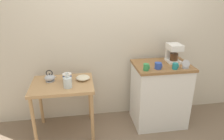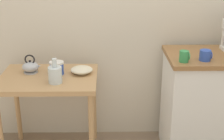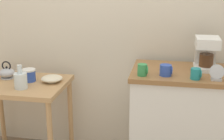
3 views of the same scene
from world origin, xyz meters
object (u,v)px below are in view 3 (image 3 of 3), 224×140
object	(u,v)px
mug_dark_teal	(196,74)
table_clock	(217,73)
canister_enamel	(29,75)
mug_tall_green	(143,70)
coffee_maker	(206,52)
glass_carafe_vase	(21,80)
bowl_stoneware	(52,79)
teakettle	(7,73)
mug_blue	(166,70)

from	to	relation	value
mug_dark_teal	table_clock	distance (m)	0.14
canister_enamel	mug_tall_green	distance (m)	1.04
coffee_maker	mug_dark_teal	bearing A→B (deg)	-107.83
glass_carafe_vase	table_clock	bearing A→B (deg)	-1.32
glass_carafe_vase	coffee_maker	size ratio (longest dim) A/B	0.77
bowl_stoneware	mug_dark_teal	distance (m)	1.23
teakettle	canister_enamel	size ratio (longest dim) A/B	1.41
mug_dark_teal	bowl_stoneware	bearing A→B (deg)	169.00
canister_enamel	coffee_maker	world-z (taller)	coffee_maker
teakettle	mug_blue	xyz separation A→B (m)	(1.41, -0.21, 0.17)
bowl_stoneware	table_clock	bearing A→B (deg)	-9.91
mug_dark_teal	glass_carafe_vase	bearing A→B (deg)	178.61
mug_blue	table_clock	distance (m)	0.36
mug_blue	table_clock	bearing A→B (deg)	-7.56
bowl_stoneware	canister_enamel	distance (m)	0.21
bowl_stoneware	teakettle	distance (m)	0.43
canister_enamel	bowl_stoneware	bearing A→B (deg)	3.53
bowl_stoneware	table_clock	xyz separation A→B (m)	(1.33, -0.23, 0.19)
teakettle	mug_tall_green	world-z (taller)	mug_tall_green
mug_dark_teal	coffee_maker	bearing A→B (deg)	72.17
table_clock	canister_enamel	bearing A→B (deg)	171.85
canister_enamel	mug_tall_green	size ratio (longest dim) A/B	1.35
bowl_stoneware	mug_dark_teal	xyz separation A→B (m)	(1.19, -0.23, 0.18)
canister_enamel	mug_tall_green	world-z (taller)	mug_tall_green
coffee_maker	mug_dark_teal	distance (m)	0.32
coffee_maker	mug_blue	world-z (taller)	coffee_maker
coffee_maker	mug_dark_teal	xyz separation A→B (m)	(-0.09, -0.29, -0.10)
canister_enamel	coffee_maker	bearing A→B (deg)	2.57
teakettle	mug_dark_teal	distance (m)	1.65
teakettle	coffee_maker	distance (m)	1.74
teakettle	glass_carafe_vase	size ratio (longest dim) A/B	0.84
glass_carafe_vase	canister_enamel	xyz separation A→B (m)	(-0.01, 0.19, -0.02)
canister_enamel	mug_dark_teal	distance (m)	1.42
mug_tall_green	mug_dark_teal	bearing A→B (deg)	-2.23
coffee_maker	glass_carafe_vase	bearing A→B (deg)	-170.30
teakettle	mug_blue	world-z (taller)	mug_blue
mug_tall_green	bowl_stoneware	bearing A→B (deg)	164.96
mug_blue	mug_dark_teal	xyz separation A→B (m)	(0.21, -0.05, -0.00)
canister_enamel	mug_blue	size ratio (longest dim) A/B	1.26
coffee_maker	table_clock	size ratio (longest dim) A/B	2.22
teakettle	mug_tall_green	distance (m)	1.27
mug_blue	mug_dark_teal	bearing A→B (deg)	-12.07
bowl_stoneware	canister_enamel	size ratio (longest dim) A/B	1.54
glass_carafe_vase	canister_enamel	bearing A→B (deg)	94.11
mug_blue	teakettle	bearing A→B (deg)	171.40
teakettle	mug_tall_green	xyz separation A→B (m)	(1.24, -0.24, 0.17)
teakettle	mug_dark_teal	xyz separation A→B (m)	(1.62, -0.26, 0.16)
mug_blue	mug_dark_teal	size ratio (longest dim) A/B	1.17
bowl_stoneware	mug_blue	distance (m)	1.01
glass_carafe_vase	mug_blue	xyz separation A→B (m)	(1.17, 0.01, 0.15)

